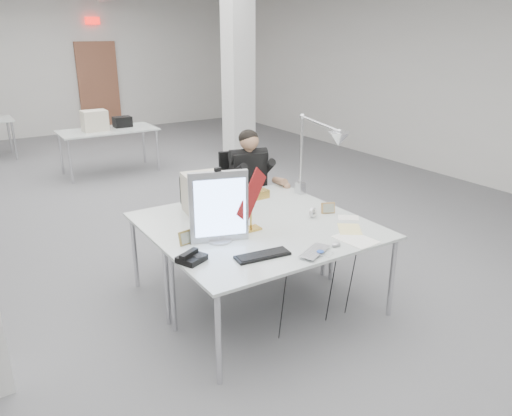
{
  "coord_description": "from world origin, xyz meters",
  "views": [
    {
      "loc": [
        -2.18,
        -5.48,
        2.36
      ],
      "look_at": [
        0.03,
        -2.0,
        0.88
      ],
      "focal_mm": 35.0,
      "sensor_mm": 36.0,
      "label": 1
    }
  ],
  "objects_px": {
    "laptop": "(320,253)",
    "bankers_lamp": "(251,211)",
    "monitor": "(219,207)",
    "beige_monitor": "(206,194)",
    "desk_main": "(286,243)",
    "seated_person": "(249,169)",
    "architect_lamp": "(317,161)",
    "office_chair": "(247,198)",
    "desk_phone": "(192,258)"
  },
  "relations": [
    {
      "from": "beige_monitor",
      "to": "architect_lamp",
      "type": "bearing_deg",
      "value": -5.21
    },
    {
      "from": "desk_main",
      "to": "bankers_lamp",
      "type": "xyz_separation_m",
      "value": [
        -0.11,
        0.36,
        0.18
      ]
    },
    {
      "from": "desk_phone",
      "to": "architect_lamp",
      "type": "height_order",
      "value": "architect_lamp"
    },
    {
      "from": "laptop",
      "to": "architect_lamp",
      "type": "distance_m",
      "value": 1.36
    },
    {
      "from": "desk_main",
      "to": "seated_person",
      "type": "bearing_deg",
      "value": 68.49
    },
    {
      "from": "laptop",
      "to": "desk_main",
      "type": "bearing_deg",
      "value": 75.21
    },
    {
      "from": "monitor",
      "to": "bankers_lamp",
      "type": "height_order",
      "value": "monitor"
    },
    {
      "from": "seated_person",
      "to": "architect_lamp",
      "type": "height_order",
      "value": "architect_lamp"
    },
    {
      "from": "office_chair",
      "to": "bankers_lamp",
      "type": "distance_m",
      "value": 1.51
    },
    {
      "from": "monitor",
      "to": "laptop",
      "type": "distance_m",
      "value": 0.87
    },
    {
      "from": "monitor",
      "to": "bankers_lamp",
      "type": "relative_size",
      "value": 1.75
    },
    {
      "from": "beige_monitor",
      "to": "seated_person",
      "type": "bearing_deg",
      "value": 44.81
    },
    {
      "from": "office_chair",
      "to": "bankers_lamp",
      "type": "bearing_deg",
      "value": -105.14
    },
    {
      "from": "monitor",
      "to": "architect_lamp",
      "type": "bearing_deg",
      "value": 34.76
    },
    {
      "from": "bankers_lamp",
      "to": "architect_lamp",
      "type": "height_order",
      "value": "architect_lamp"
    },
    {
      "from": "seated_person",
      "to": "bankers_lamp",
      "type": "height_order",
      "value": "seated_person"
    },
    {
      "from": "desk_phone",
      "to": "beige_monitor",
      "type": "xyz_separation_m",
      "value": [
        0.57,
        0.88,
        0.16
      ]
    },
    {
      "from": "desk_phone",
      "to": "office_chair",
      "type": "bearing_deg",
      "value": 23.37
    },
    {
      "from": "office_chair",
      "to": "laptop",
      "type": "distance_m",
      "value": 2.06
    },
    {
      "from": "office_chair",
      "to": "desk_phone",
      "type": "xyz_separation_m",
      "value": [
        -1.42,
        -1.55,
        0.23
      ]
    },
    {
      "from": "beige_monitor",
      "to": "bankers_lamp",
      "type": "bearing_deg",
      "value": -70.04
    },
    {
      "from": "office_chair",
      "to": "desk_phone",
      "type": "relative_size",
      "value": 5.87
    },
    {
      "from": "beige_monitor",
      "to": "desk_main",
      "type": "bearing_deg",
      "value": -67.9
    },
    {
      "from": "laptop",
      "to": "bankers_lamp",
      "type": "xyz_separation_m",
      "value": [
        -0.18,
        0.71,
        0.15
      ]
    },
    {
      "from": "desk_main",
      "to": "laptop",
      "type": "xyz_separation_m",
      "value": [
        0.07,
        -0.35,
        0.03
      ]
    },
    {
      "from": "seated_person",
      "to": "monitor",
      "type": "height_order",
      "value": "monitor"
    },
    {
      "from": "seated_person",
      "to": "laptop",
      "type": "xyz_separation_m",
      "value": [
        -0.55,
        -1.92,
        -0.13
      ]
    },
    {
      "from": "seated_person",
      "to": "architect_lamp",
      "type": "bearing_deg",
      "value": -60.63
    },
    {
      "from": "bankers_lamp",
      "to": "desk_phone",
      "type": "bearing_deg",
      "value": -159.18
    },
    {
      "from": "beige_monitor",
      "to": "monitor",
      "type": "bearing_deg",
      "value": -99.73
    },
    {
      "from": "seated_person",
      "to": "beige_monitor",
      "type": "distance_m",
      "value": 1.05
    },
    {
      "from": "office_chair",
      "to": "seated_person",
      "type": "bearing_deg",
      "value": -75.1
    },
    {
      "from": "office_chair",
      "to": "monitor",
      "type": "distance_m",
      "value": 1.78
    },
    {
      "from": "office_chair",
      "to": "architect_lamp",
      "type": "bearing_deg",
      "value": -61.37
    },
    {
      "from": "monitor",
      "to": "desk_phone",
      "type": "relative_size",
      "value": 3.13
    },
    {
      "from": "desk_phone",
      "to": "monitor",
      "type": "bearing_deg",
      "value": 8.06
    },
    {
      "from": "laptop",
      "to": "bankers_lamp",
      "type": "distance_m",
      "value": 0.75
    },
    {
      "from": "bankers_lamp",
      "to": "desk_phone",
      "type": "xyz_separation_m",
      "value": [
        -0.69,
        -0.29,
        -0.14
      ]
    },
    {
      "from": "desk_phone",
      "to": "seated_person",
      "type": "bearing_deg",
      "value": 22.43
    },
    {
      "from": "monitor",
      "to": "beige_monitor",
      "type": "bearing_deg",
      "value": 89.52
    },
    {
      "from": "monitor",
      "to": "bankers_lamp",
      "type": "distance_m",
      "value": 0.37
    },
    {
      "from": "beige_monitor",
      "to": "desk_phone",
      "type": "bearing_deg",
      "value": -114.36
    },
    {
      "from": "desk_main",
      "to": "architect_lamp",
      "type": "xyz_separation_m",
      "value": [
        0.85,
        0.69,
        0.41
      ]
    },
    {
      "from": "bankers_lamp",
      "to": "architect_lamp",
      "type": "xyz_separation_m",
      "value": [
        0.96,
        0.33,
        0.23
      ]
    },
    {
      "from": "office_chair",
      "to": "desk_phone",
      "type": "height_order",
      "value": "office_chair"
    },
    {
      "from": "seated_person",
      "to": "monitor",
      "type": "bearing_deg",
      "value": -114.98
    },
    {
      "from": "office_chair",
      "to": "desk_main",
      "type": "bearing_deg",
      "value": -96.0
    },
    {
      "from": "desk_main",
      "to": "desk_phone",
      "type": "bearing_deg",
      "value": 174.67
    },
    {
      "from": "seated_person",
      "to": "architect_lamp",
      "type": "relative_size",
      "value": 1.06
    },
    {
      "from": "desk_main",
      "to": "desk_phone",
      "type": "height_order",
      "value": "desk_phone"
    }
  ]
}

